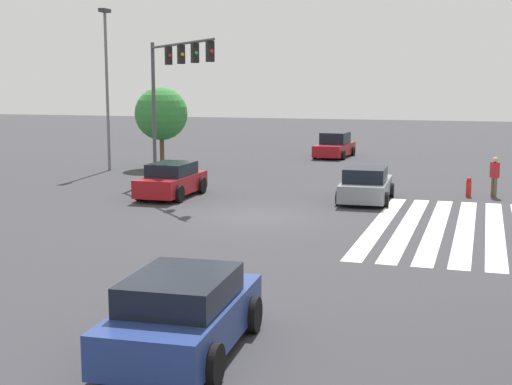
# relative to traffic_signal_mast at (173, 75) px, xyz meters

# --- Properties ---
(ground_plane) EXTENTS (149.14, 149.14, 0.00)m
(ground_plane) POSITION_rel_traffic_signal_mast_xyz_m (-5.92, -5.92, -5.24)
(ground_plane) COLOR #333338
(crosswalk_markings) EXTENTS (11.39, 5.35, 0.01)m
(crosswalk_markings) POSITION_rel_traffic_signal_mast_xyz_m (-5.92, -12.85, -5.23)
(crosswalk_markings) COLOR silver
(crosswalk_markings) RESTS_ON ground_plane
(traffic_signal_mast) EXTENTS (5.41, 5.41, 6.86)m
(traffic_signal_mast) POSITION_rel_traffic_signal_mast_xyz_m (0.00, 0.00, 0.00)
(traffic_signal_mast) COLOR #47474C
(traffic_signal_mast) RESTS_ON ground_plane
(car_0) EXTENTS (4.40, 2.24, 1.44)m
(car_0) POSITION_rel_traffic_signal_mast_xyz_m (-1.21, -9.20, -4.56)
(car_0) COLOR gray
(car_0) RESTS_ON ground_plane
(car_1) EXTENTS (4.72, 2.25, 1.65)m
(car_1) POSITION_rel_traffic_signal_mast_xyz_m (16.34, -4.28, -4.50)
(car_1) COLOR maroon
(car_1) RESTS_ON ground_plane
(car_3) EXTENTS (4.28, 2.09, 1.48)m
(car_3) POSITION_rel_traffic_signal_mast_xyz_m (-2.61, -1.03, -4.52)
(car_3) COLOR maroon
(car_3) RESTS_ON ground_plane
(car_4) EXTENTS (4.32, 2.36, 1.47)m
(car_4) POSITION_rel_traffic_signal_mast_xyz_m (-19.10, -8.77, -4.52)
(car_4) COLOR navy
(car_4) RESTS_ON ground_plane
(pedestrian) EXTENTS (0.41, 0.40, 1.73)m
(pedestrian) POSITION_rel_traffic_signal_mast_xyz_m (1.64, -14.29, -4.26)
(pedestrian) COLOR brown
(pedestrian) RESTS_ON ground_plane
(street_light_pole_b) EXTENTS (0.80, 0.36, 8.93)m
(street_light_pole_b) POSITION_rel_traffic_signal_mast_xyz_m (5.16, 6.37, 0.04)
(street_light_pole_b) COLOR slate
(street_light_pole_b) RESTS_ON ground_plane
(tree_corner_a) EXTENTS (3.06, 3.06, 4.68)m
(tree_corner_a) POSITION_rel_traffic_signal_mast_xyz_m (7.25, 4.08, -2.10)
(tree_corner_a) COLOR brown
(tree_corner_a) RESTS_ON ground_plane
(fire_hydrant) EXTENTS (0.22, 0.22, 0.86)m
(fire_hydrant) POSITION_rel_traffic_signal_mast_xyz_m (1.33, -13.25, -4.81)
(fire_hydrant) COLOR red
(fire_hydrant) RESTS_ON ground_plane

